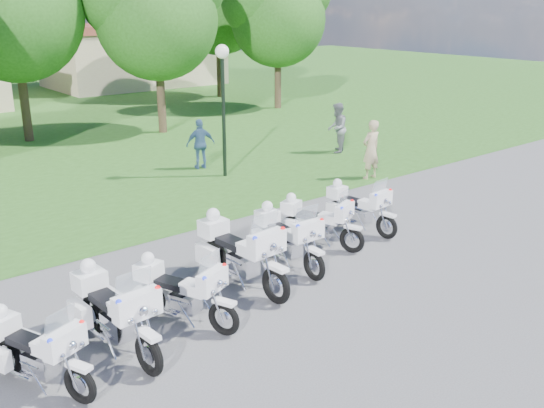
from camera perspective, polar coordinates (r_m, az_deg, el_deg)
ground at (r=13.73m, az=2.43°, el=-5.18°), size 100.00×100.00×0.00m
motorcycle_0 at (r=9.90m, az=-21.46°, el=-12.65°), size 1.21×2.03×1.44m
motorcycle_1 at (r=10.41m, az=-14.70°, el=-9.68°), size 0.92×2.49×1.67m
motorcycle_2 at (r=11.02m, az=-8.67°, el=-8.06°), size 1.26×2.10×1.49m
motorcycle_3 at (r=12.26m, az=-3.15°, el=-4.46°), size 0.97×2.63×1.76m
motorcycle_4 at (r=13.20m, az=1.36°, el=-3.11°), size 0.83×2.32×1.56m
motorcycle_5 at (r=14.30m, az=4.21°, el=-1.60°), size 1.22×2.07×1.46m
motorcycle_6 at (r=15.43m, az=8.06°, el=-0.22°), size 0.84×2.17×1.46m
lamp_post at (r=19.64m, az=-4.67°, el=11.69°), size 0.44×0.44×4.26m
tree_2 at (r=27.06m, az=-11.01°, el=17.80°), size 6.05×5.16×8.07m
tree_3 at (r=33.10m, az=0.47°, el=17.82°), size 5.82×4.97×7.76m
building_east at (r=44.06m, az=-12.90°, el=13.54°), size 11.44×7.28×4.10m
bystander_a at (r=19.94m, az=9.30°, el=5.06°), size 0.71×0.47×1.93m
bystander_b at (r=23.34m, az=6.14°, el=7.11°), size 1.17×1.14×1.90m
bystander_c at (r=21.07m, az=-6.74°, el=5.61°), size 1.08×0.65×1.73m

